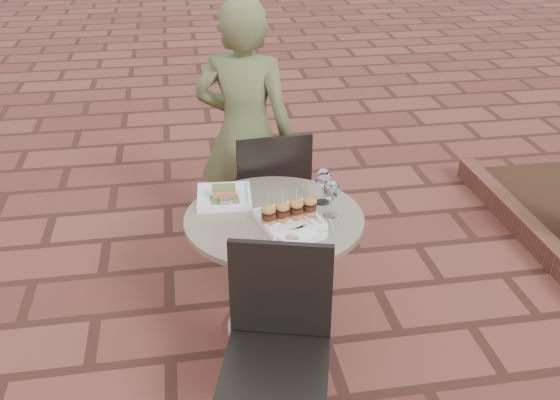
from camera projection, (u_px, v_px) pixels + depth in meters
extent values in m
plane|color=brown|center=(326.00, 341.00, 3.38)|extent=(60.00, 60.00, 0.00)
cylinder|color=gray|center=(275.00, 327.00, 3.45)|extent=(0.52, 0.52, 0.04)
cylinder|color=gray|center=(274.00, 278.00, 3.30)|extent=(0.08, 0.08, 0.70)
cylinder|color=tan|center=(274.00, 219.00, 3.12)|extent=(0.90, 0.90, 0.03)
cube|color=black|center=(267.00, 196.00, 3.89)|extent=(0.48, 0.48, 0.03)
cube|color=black|center=(275.00, 174.00, 3.60)|extent=(0.44, 0.07, 0.46)
cylinder|color=black|center=(287.00, 210.00, 4.20)|extent=(0.02, 0.02, 0.44)
cylinder|color=black|center=(232.00, 218.00, 4.12)|extent=(0.02, 0.02, 0.44)
cylinder|color=black|center=(304.00, 239.00, 3.88)|extent=(0.02, 0.02, 0.44)
cylinder|color=black|center=(245.00, 248.00, 3.79)|extent=(0.02, 0.02, 0.44)
cube|color=black|center=(276.00, 367.00, 2.58)|extent=(0.54, 0.54, 0.03)
cube|color=black|center=(281.00, 289.00, 2.64)|extent=(0.43, 0.15, 0.46)
cylinder|color=black|center=(239.00, 372.00, 2.87)|extent=(0.02, 0.02, 0.44)
cylinder|color=black|center=(322.00, 378.00, 2.84)|extent=(0.02, 0.02, 0.44)
imported|color=#515B32|center=(245.00, 135.00, 3.78)|extent=(0.70, 0.57, 1.66)
cube|color=white|center=(224.00, 198.00, 3.26)|extent=(0.30, 0.30, 0.01)
cube|color=#DC724D|center=(224.00, 192.00, 3.25)|extent=(0.13, 0.09, 0.04)
cube|color=#54612B|center=(224.00, 188.00, 3.23)|extent=(0.12, 0.08, 0.01)
cube|color=white|center=(289.00, 221.00, 3.06)|extent=(0.34, 0.34, 0.01)
cube|color=white|center=(296.00, 233.00, 2.96)|extent=(0.28, 0.28, 0.01)
ellipsoid|color=#C8527A|center=(291.00, 237.00, 2.91)|extent=(0.04, 0.03, 0.02)
cylinder|color=white|center=(330.00, 215.00, 3.12)|extent=(0.07, 0.07, 0.00)
cylinder|color=white|center=(330.00, 207.00, 3.10)|extent=(0.01, 0.01, 0.09)
ellipsoid|color=white|center=(331.00, 190.00, 3.06)|extent=(0.08, 0.08, 0.10)
cylinder|color=white|center=(331.00, 191.00, 3.06)|extent=(0.06, 0.06, 0.05)
cylinder|color=white|center=(322.00, 202.00, 3.24)|extent=(0.07, 0.07, 0.00)
cylinder|color=white|center=(323.00, 194.00, 3.22)|extent=(0.01, 0.01, 0.09)
ellipsoid|color=white|center=(323.00, 178.00, 3.17)|extent=(0.08, 0.08, 0.10)
cylinder|color=white|center=(324.00, 202.00, 3.24)|extent=(0.06, 0.06, 0.00)
cylinder|color=white|center=(324.00, 196.00, 3.22)|extent=(0.01, 0.01, 0.07)
ellipsoid|color=white|center=(325.00, 182.00, 3.18)|extent=(0.07, 0.07, 0.09)
cylinder|color=silver|center=(226.00, 203.00, 3.19)|extent=(0.08, 0.08, 0.05)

